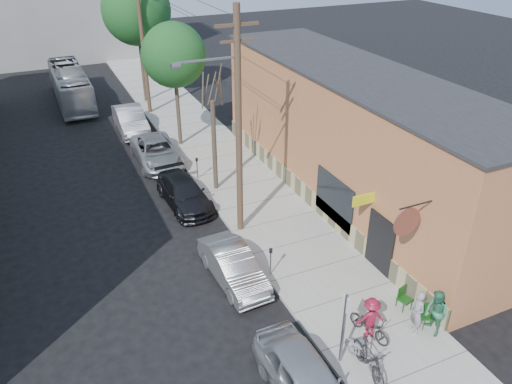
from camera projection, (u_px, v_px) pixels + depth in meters
name	position (u px, v px, depth m)	size (l,w,h in m)	color
ground	(223.00, 298.00, 19.29)	(120.00, 120.00, 0.00)	black
sidewalk	(223.00, 164.00, 29.55)	(4.50, 58.00, 0.15)	#ABAA9F
cafe_building	(353.00, 137.00, 24.90)	(6.60, 20.20, 6.61)	#B86F44
sign_post	(344.00, 322.00, 15.58)	(0.07, 0.45, 2.80)	slate
parking_meter_near	(271.00, 257.00, 19.98)	(0.14, 0.14, 1.24)	slate
parking_meter_far	(197.00, 165.00, 27.39)	(0.14, 0.14, 1.24)	slate
utility_pole_near	(237.00, 123.00, 20.78)	(3.57, 0.28, 10.00)	#503A28
utility_pole_far	(143.00, 41.00, 34.74)	(1.80, 0.28, 10.00)	#503A28
tree_bare	(214.00, 146.00, 25.67)	(0.24, 0.24, 4.86)	#44392C
tree_leafy_mid	(174.00, 55.00, 29.33)	(3.83, 3.83, 7.56)	#44392C
tree_leafy_far	(136.00, 10.00, 36.28)	(5.03, 5.03, 9.32)	#44392C
patio_chair_a	(405.00, 299.00, 18.38)	(0.50, 0.50, 0.88)	#144914
patio_chair_b	(425.00, 316.00, 17.62)	(0.50, 0.50, 0.88)	#144914
patron_grey	(417.00, 313.00, 17.16)	(0.62, 0.41, 1.70)	gray
patron_green	(436.00, 313.00, 17.08)	(0.87, 0.67, 1.78)	#307956
cyclist	(370.00, 318.00, 17.01)	(1.03, 0.59, 1.60)	maroon
cyclist_bike	(369.00, 325.00, 17.18)	(0.60, 1.71, 0.90)	black
parked_bike_a	(369.00, 359.00, 15.66)	(0.57, 2.01, 1.21)	black
parked_bike_b	(363.00, 355.00, 16.02)	(0.61, 1.75, 0.92)	gray
car_0	(306.00, 380.00, 14.95)	(1.81, 4.50, 1.53)	#AFB3B7
car_1	(233.00, 266.00, 19.93)	(1.48, 4.23, 1.39)	#989D9F
car_2	(184.00, 193.00, 25.24)	(1.89, 4.64, 1.35)	black
car_3	(157.00, 152.00, 29.54)	(2.40, 5.21, 1.45)	#ACADB4
car_4	(130.00, 120.00, 33.84)	(1.75, 5.03, 1.66)	#B0B2B9
bus	(71.00, 86.00, 38.81)	(2.33, 9.96, 2.77)	silver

